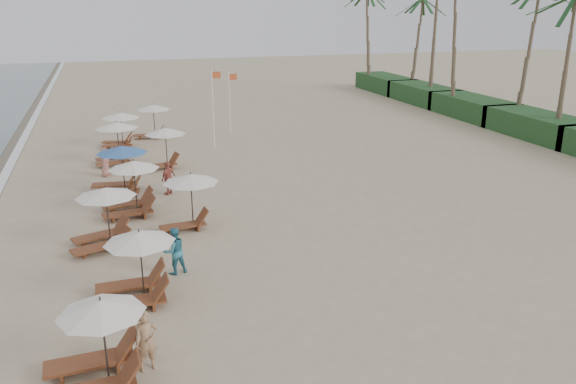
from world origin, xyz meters
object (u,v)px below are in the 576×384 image
object	(u,v)px
lounger_station_2	(101,219)
lounger_station_6	(119,128)
beachgoer_far_b	(105,163)
beachgoer_far_a	(168,178)
lounger_station_4	(117,172)
beachgoer_mid_a	(174,251)
lounger_station_3	(129,191)
inland_station_1	(163,144)
flag_pole_near	(213,105)
inland_station_0	(188,194)
inland_station_2	(151,117)
lounger_station_0	(92,350)
beachgoer_near	(146,341)
lounger_station_1	(133,270)
lounger_station_5	(114,142)

from	to	relation	value
lounger_station_2	lounger_station_6	xyz separation A→B (m)	(1.23, 16.12, 0.10)
beachgoer_far_b	beachgoer_far_a	bearing A→B (deg)	-135.53
lounger_station_4	lounger_station_6	size ratio (longest dim) A/B	1.11
beachgoer_mid_a	beachgoer_far_b	distance (m)	12.82
lounger_station_3	beachgoer_far_a	distance (m)	2.98
inland_station_1	flag_pole_near	bearing A→B (deg)	46.81
lounger_station_3	inland_station_1	xyz separation A→B (m)	(2.16, 6.91, 0.32)
inland_station_0	inland_station_2	size ratio (longest dim) A/B	0.97
lounger_station_0	flag_pole_near	distance (m)	23.73
beachgoer_near	lounger_station_6	bearing A→B (deg)	77.94
lounger_station_1	inland_station_2	bearing A→B (deg)	83.54
inland_station_0	beachgoer_far_b	world-z (taller)	inland_station_0
beachgoer_mid_a	lounger_station_4	bearing A→B (deg)	-96.95
lounger_station_0	inland_station_0	world-z (taller)	inland_station_0
inland_station_0	lounger_station_2	bearing A→B (deg)	-164.45
lounger_station_2	beachgoer_mid_a	world-z (taller)	lounger_station_2
lounger_station_1	inland_station_2	distance (m)	22.91
inland_station_1	beachgoer_near	world-z (taller)	inland_station_1
beachgoer_mid_a	beachgoer_far_a	size ratio (longest dim) A/B	1.01
lounger_station_0	lounger_station_4	distance (m)	14.97
lounger_station_1	beachgoer_mid_a	bearing A→B (deg)	47.23
inland_station_2	beachgoer_far_b	size ratio (longest dim) A/B	1.79
inland_station_1	lounger_station_5	bearing A→B (deg)	144.93
lounger_station_1	inland_station_1	size ratio (longest dim) A/B	0.96
lounger_station_6	beachgoer_mid_a	size ratio (longest dim) A/B	1.57
lounger_station_1	inland_station_1	xyz separation A→B (m)	(2.48, 14.79, 0.35)
lounger_station_2	beachgoer_far_a	xyz separation A→B (m)	(3.07, 5.61, -0.30)
lounger_station_5	inland_station_0	distance (m)	11.32
lounger_station_2	lounger_station_5	xyz separation A→B (m)	(0.86, 11.97, 0.16)
lounger_station_5	inland_station_1	size ratio (longest dim) A/B	0.95
inland_station_2	beachgoer_mid_a	world-z (taller)	inland_station_2
lounger_station_4	lounger_station_6	world-z (taller)	lounger_station_4
lounger_station_1	beachgoer_near	bearing A→B (deg)	-88.73
lounger_station_0	inland_station_0	size ratio (longest dim) A/B	1.01
inland_station_0	beachgoer_far_a	xyz separation A→B (m)	(-0.26, 4.68, -0.64)
inland_station_0	lounger_station_6	bearing A→B (deg)	97.86
flag_pole_near	lounger_station_6	bearing A→B (deg)	159.78
inland_station_1	inland_station_2	bearing A→B (deg)	89.29
flag_pole_near	lounger_station_5	bearing A→B (deg)	-161.14
beachgoer_far_a	inland_station_1	bearing A→B (deg)	-138.93
lounger_station_6	lounger_station_0	bearing A→B (deg)	-93.59
inland_station_1	inland_station_2	distance (m)	7.98
lounger_station_5	beachgoer_mid_a	distance (m)	15.07
lounger_station_0	beachgoer_mid_a	bearing A→B (deg)	64.76
lounger_station_1	flag_pole_near	xyz separation A→B (m)	(6.04, 18.59, 1.68)
inland_station_1	flag_pole_near	distance (m)	5.38
inland_station_2	lounger_station_0	bearing A→B (deg)	-97.98
lounger_station_1	lounger_station_2	xyz separation A→B (m)	(-0.86, 4.55, 0.08)
lounger_station_1	beachgoer_far_a	distance (m)	10.40
inland_station_0	inland_station_2	bearing A→B (deg)	89.66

